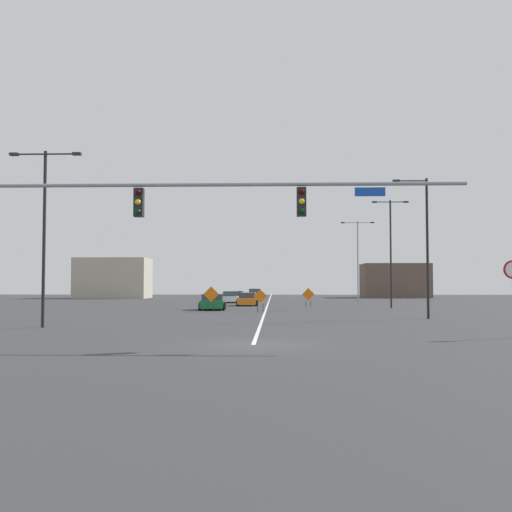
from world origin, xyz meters
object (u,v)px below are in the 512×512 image
street_lamp_near_left (391,246)px  car_black_passing (236,297)px  car_white_near (230,297)px  construction_sign_left_shoulder (260,298)px  street_lamp_mid_right (425,241)px  construction_sign_right_shoulder (308,295)px  car_green_approaching (213,302)px  street_lamp_near_right (358,255)px  car_orange_mid (247,300)px  traffic_signal_assembly (153,211)px  construction_sign_left_lane (211,296)px  car_silver_distant (255,294)px  street_lamp_mid_left (44,223)px

street_lamp_near_left → car_black_passing: bearing=127.7°
car_white_near → construction_sign_left_shoulder: bearing=-80.1°
street_lamp_near_left → car_white_near: size_ratio=2.26×
street_lamp_mid_right → construction_sign_right_shoulder: street_lamp_mid_right is taller
street_lamp_near_left → construction_sign_right_shoulder: street_lamp_near_left is taller
construction_sign_right_shoulder → car_green_approaching: 10.88m
street_lamp_near_left → street_lamp_mid_right: bearing=-93.9°
street_lamp_near_right → car_orange_mid: (-12.99, -13.52, -5.17)m
car_green_approaching → car_white_near: size_ratio=0.94×
street_lamp_mid_right → car_green_approaching: bearing=139.5°
traffic_signal_assembly → construction_sign_left_shoulder: bearing=82.4°
car_black_passing → car_green_approaching: bearing=-90.9°
street_lamp_near_left → construction_sign_left_lane: 18.32m
street_lamp_near_right → car_silver_distant: 18.86m
car_silver_distant → street_lamp_near_left: bearing=-66.5°
street_lamp_near_left → car_orange_mid: (-13.39, 5.19, -5.09)m
street_lamp_near_right → car_green_approaching: size_ratio=2.43×
construction_sign_left_shoulder → car_black_passing: bearing=97.5°
street_lamp_mid_right → car_silver_distant: 50.00m
street_lamp_mid_left → car_black_passing: street_lamp_mid_left is taller
car_white_near → car_orange_mid: (2.46, -9.88, -0.01)m
traffic_signal_assembly → car_silver_distant: 64.61m
street_lamp_mid_right → construction_sign_left_lane: size_ratio=4.43×
street_lamp_mid_right → construction_sign_left_shoulder: (-10.59, 8.76, -3.77)m
traffic_signal_assembly → car_black_passing: 53.48m
construction_sign_right_shoulder → street_lamp_mid_right: bearing=-72.1°
car_green_approaching → street_lamp_mid_right: bearing=-40.5°
street_lamp_mid_right → street_lamp_near_right: bearing=88.8°
construction_sign_right_shoulder → car_green_approaching: bearing=-141.2°
street_lamp_mid_left → car_silver_distant: bearing=81.2°
street_lamp_mid_left → car_green_approaching: street_lamp_mid_left is taller
street_lamp_mid_right → car_green_approaching: (-14.73, 12.58, -4.24)m
car_green_approaching → car_white_near: car_green_approaching is taller
street_lamp_near_left → car_orange_mid: street_lamp_near_left is taller
street_lamp_mid_right → construction_sign_left_shoulder: street_lamp_mid_right is taller
car_green_approaching → car_orange_mid: car_green_approaching is taller
street_lamp_mid_left → construction_sign_right_shoulder: bearing=61.6°
traffic_signal_assembly → street_lamp_near_right: (14.67, 51.96, 0.93)m
street_lamp_near_right → construction_sign_left_lane: bearing=-119.2°
street_lamp_near_left → car_white_near: 22.45m
street_lamp_near_right → construction_sign_right_shoulder: size_ratio=5.47×
car_black_passing → car_orange_mid: 15.02m
street_lamp_near_right → car_black_passing: (-15.10, 1.35, -5.18)m
street_lamp_mid_right → street_lamp_mid_left: bearing=-159.1°
construction_sign_left_lane → construction_sign_left_shoulder: size_ratio=1.13×
construction_sign_left_shoulder → car_silver_distant: bearing=92.6°
car_white_near → car_orange_mid: bearing=-76.0°
street_lamp_near_right → street_lamp_near_left: 18.71m
street_lamp_mid_right → car_orange_mid: bearing=118.8°
street_lamp_mid_right → traffic_signal_assembly: bearing=-130.6°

